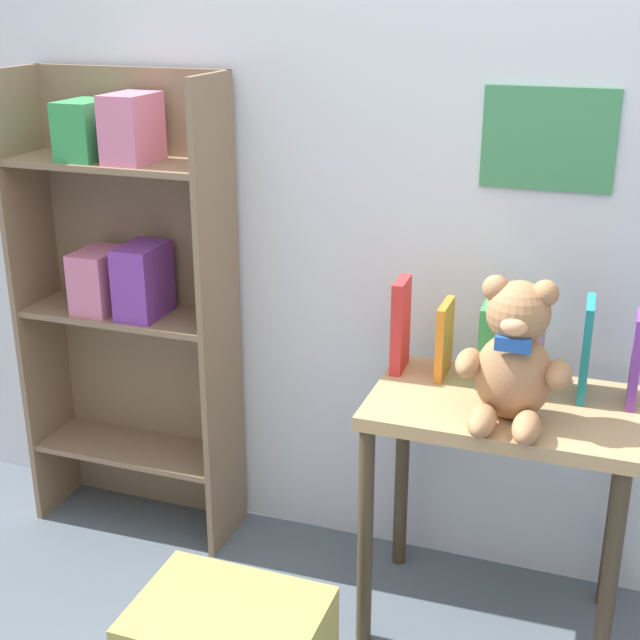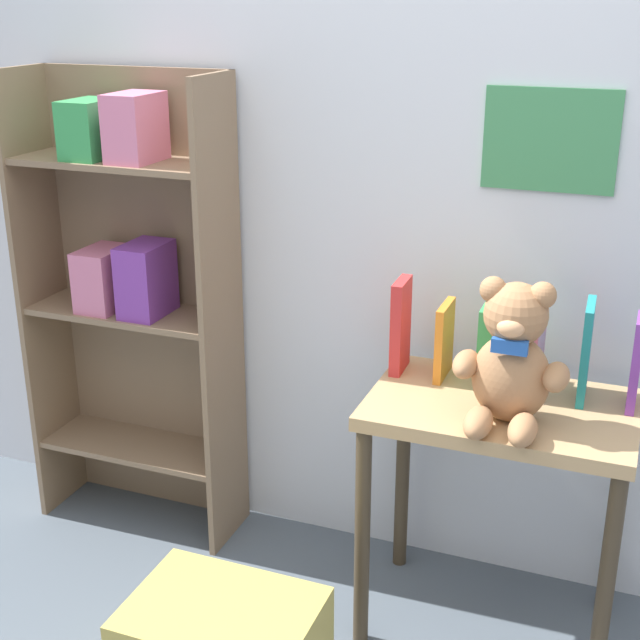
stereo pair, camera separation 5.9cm
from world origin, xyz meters
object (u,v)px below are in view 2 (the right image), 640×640
object	(u,v)px
book_standing_orange	(444,340)
teddy_bear	(512,360)
display_table	(499,444)
book_standing_teal	(586,351)
bookshelf_side	(134,280)
book_standing_pink	(536,352)
book_standing_green	(490,344)
book_standing_red	(401,326)
book_standing_purple	(636,363)

from	to	relation	value
book_standing_orange	teddy_bear	bearing A→B (deg)	-45.21
display_table	book_standing_teal	distance (m)	0.31
bookshelf_side	book_standing_pink	size ratio (longest dim) A/B	6.55
book_standing_orange	book_standing_green	size ratio (longest dim) A/B	0.93
book_standing_red	bookshelf_side	bearing A→B (deg)	174.23
book_standing_orange	book_standing_purple	world-z (taller)	book_standing_purple
bookshelf_side	book_standing_orange	size ratio (longest dim) A/B	7.07
display_table	book_standing_teal	xyz separation A→B (m)	(0.18, 0.10, 0.24)
display_table	book_standing_orange	size ratio (longest dim) A/B	3.31
book_standing_orange	book_standing_pink	size ratio (longest dim) A/B	0.93
book_standing_orange	display_table	bearing A→B (deg)	-31.85
display_table	book_standing_green	xyz separation A→B (m)	(-0.06, 0.11, 0.22)
display_table	book_standing_orange	world-z (taller)	book_standing_orange
teddy_bear	book_standing_red	bearing A→B (deg)	147.69
book_standing_teal	display_table	bearing A→B (deg)	-151.95
book_standing_red	teddy_bear	bearing A→B (deg)	-34.34
display_table	book_standing_teal	world-z (taller)	book_standing_teal
display_table	book_standing_red	xyz separation A→B (m)	(-0.30, 0.11, 0.24)
display_table	book_standing_green	bearing A→B (deg)	117.75
book_standing_purple	book_standing_orange	bearing A→B (deg)	178.09
teddy_bear	book_standing_green	xyz separation A→B (m)	(-0.09, 0.21, -0.05)
book_standing_teal	bookshelf_side	bearing A→B (deg)	175.05
bookshelf_side	teddy_bear	bearing A→B (deg)	-12.50
book_standing_teal	teddy_bear	bearing A→B (deg)	-129.01
teddy_bear	book_standing_orange	world-z (taller)	teddy_bear
book_standing_red	book_standing_pink	world-z (taller)	book_standing_red
bookshelf_side	book_standing_red	bearing A→B (deg)	-3.73
book_standing_pink	book_standing_teal	distance (m)	0.12
book_standing_red	display_table	bearing A→B (deg)	-22.11
bookshelf_side	display_table	world-z (taller)	bookshelf_side
book_standing_pink	book_standing_purple	size ratio (longest dim) A/B	0.93
bookshelf_side	book_standing_orange	xyz separation A→B (m)	(0.97, -0.05, -0.04)
bookshelf_side	book_standing_purple	size ratio (longest dim) A/B	6.10
book_standing_red	book_standing_pink	bearing A→B (deg)	-4.33
bookshelf_side	book_standing_teal	size ratio (longest dim) A/B	5.70
book_standing_red	book_standing_purple	world-z (taller)	book_standing_red
book_standing_red	book_standing_green	size ratio (longest dim) A/B	1.17
book_standing_red	book_standing_green	world-z (taller)	book_standing_red
book_standing_pink	bookshelf_side	bearing A→B (deg)	177.92
book_standing_green	book_standing_teal	xyz separation A→B (m)	(0.24, -0.01, 0.02)
book_standing_red	book_standing_teal	bearing A→B (deg)	-2.50
book_standing_red	book_standing_orange	xyz separation A→B (m)	(0.12, 0.00, -0.03)
bookshelf_side	book_standing_green	xyz separation A→B (m)	(1.09, -0.05, -0.03)
book_standing_orange	book_standing_purple	bearing A→B (deg)	-1.96
bookshelf_side	book_standing_purple	xyz separation A→B (m)	(1.45, -0.07, -0.02)
book_standing_purple	display_table	bearing A→B (deg)	-162.32
bookshelf_side	display_table	distance (m)	1.19
book_standing_red	book_standing_purple	size ratio (longest dim) A/B	1.08
teddy_bear	book_standing_purple	size ratio (longest dim) A/B	1.50
teddy_bear	book_standing_green	size ratio (longest dim) A/B	1.62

